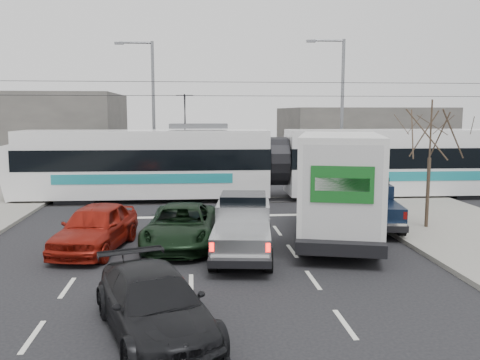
{
  "coord_description": "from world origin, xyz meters",
  "views": [
    {
      "loc": [
        -1.63,
        -16.45,
        4.66
      ],
      "look_at": [
        0.39,
        4.84,
        1.8
      ],
      "focal_mm": 38.0,
      "sensor_mm": 36.0,
      "label": 1
    }
  ],
  "objects": [
    {
      "name": "box_truck",
      "position": [
        3.69,
        1.39,
        1.93
      ],
      "size": [
        4.61,
        8.23,
        3.9
      ],
      "rotation": [
        0.0,
        0.0,
        -0.26
      ],
      "color": "black",
      "rests_on": "ground"
    },
    {
      "name": "tram",
      "position": [
        2.9,
        10.48,
        1.96
      ],
      "size": [
        27.16,
        3.25,
        5.53
      ],
      "rotation": [
        0.0,
        0.0,
        -0.02
      ],
      "color": "white",
      "rests_on": "ground"
    },
    {
      "name": "green_car",
      "position": [
        -2.04,
        1.11,
        0.71
      ],
      "size": [
        2.82,
        5.3,
        1.42
      ],
      "primitive_type": "imported",
      "rotation": [
        0.0,
        0.0,
        -0.09
      ],
      "color": "black",
      "rests_on": "ground"
    },
    {
      "name": "building_left",
      "position": [
        -14.0,
        22.0,
        3.0
      ],
      "size": [
        14.0,
        10.0,
        6.0
      ],
      "primitive_type": "cube",
      "color": "slate",
      "rests_on": "ground"
    },
    {
      "name": "rails",
      "position": [
        0.0,
        10.0,
        0.01
      ],
      "size": [
        60.0,
        1.6,
        0.03
      ],
      "primitive_type": "cube",
      "color": "#33302D",
      "rests_on": "ground"
    },
    {
      "name": "catenary",
      "position": [
        0.0,
        10.0,
        3.88
      ],
      "size": [
        60.0,
        0.2,
        7.0
      ],
      "color": "black",
      "rests_on": "ground"
    },
    {
      "name": "street_lamp_far",
      "position": [
        -4.19,
        16.0,
        5.11
      ],
      "size": [
        2.38,
        0.25,
        9.0
      ],
      "color": "slate",
      "rests_on": "ground"
    },
    {
      "name": "street_lamp_near",
      "position": [
        7.31,
        14.0,
        5.11
      ],
      "size": [
        2.38,
        0.25,
        9.0
      ],
      "color": "slate",
      "rests_on": "ground"
    },
    {
      "name": "silver_pickup",
      "position": [
        0.02,
        -0.08,
        0.94
      ],
      "size": [
        2.44,
        5.41,
        1.9
      ],
      "rotation": [
        0.0,
        0.0,
        -0.13
      ],
      "color": "black",
      "rests_on": "ground"
    },
    {
      "name": "traffic_signal",
      "position": [
        6.47,
        6.5,
        2.74
      ],
      "size": [
        0.44,
        0.44,
        3.6
      ],
      "color": "black",
      "rests_on": "ground"
    },
    {
      "name": "bare_tree",
      "position": [
        7.6,
        2.5,
        3.79
      ],
      "size": [
        2.4,
        2.4,
        5.0
      ],
      "color": "#47382B",
      "rests_on": "ground"
    },
    {
      "name": "dark_car",
      "position": [
        -2.46,
        -6.17,
        0.68
      ],
      "size": [
        3.32,
        5.05,
        1.36
      ],
      "primitive_type": "imported",
      "rotation": [
        0.0,
        0.0,
        0.33
      ],
      "color": "black",
      "rests_on": "ground"
    },
    {
      "name": "ground",
      "position": [
        0.0,
        0.0,
        0.0
      ],
      "size": [
        120.0,
        120.0,
        0.0
      ],
      "primitive_type": "plane",
      "color": "black",
      "rests_on": "ground"
    },
    {
      "name": "red_car",
      "position": [
        -4.92,
        0.77,
        0.79
      ],
      "size": [
        2.71,
        4.93,
        1.59
      ],
      "primitive_type": "imported",
      "rotation": [
        0.0,
        0.0,
        -0.19
      ],
      "color": "maroon",
      "rests_on": "ground"
    },
    {
      "name": "building_right",
      "position": [
        12.0,
        24.0,
        2.5
      ],
      "size": [
        12.0,
        10.0,
        5.0
      ],
      "primitive_type": "cube",
      "color": "slate",
      "rests_on": "ground"
    },
    {
      "name": "navy_pickup",
      "position": [
        5.55,
        3.31,
        1.0
      ],
      "size": [
        2.46,
        5.01,
        2.02
      ],
      "rotation": [
        0.0,
        0.0,
        -0.15
      ],
      "color": "black",
      "rests_on": "ground"
    }
  ]
}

